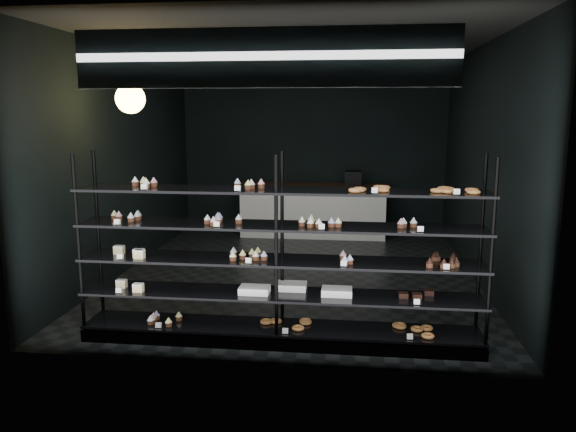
{
  "coord_description": "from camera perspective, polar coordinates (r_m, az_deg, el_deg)",
  "views": [
    {
      "loc": [
        0.78,
        -7.78,
        2.3
      ],
      "look_at": [
        0.09,
        -1.9,
        1.2
      ],
      "focal_mm": 35.0,
      "sensor_mm": 36.0,
      "label": 1
    }
  ],
  "objects": [
    {
      "name": "service_counter",
      "position": [
        10.46,
        2.62,
        0.65
      ],
      "size": [
        2.76,
        0.65,
        1.23
      ],
      "color": "silver",
      "rests_on": "room"
    },
    {
      "name": "pendant_lamp",
      "position": [
        6.95,
        -15.73,
        11.41
      ],
      "size": [
        0.34,
        0.34,
        0.9
      ],
      "color": "black",
      "rests_on": "room"
    },
    {
      "name": "display_shelf",
      "position": [
        5.63,
        -1.16,
        -6.71
      ],
      "size": [
        4.0,
        0.5,
        1.91
      ],
      "color": "black",
      "rests_on": "room"
    },
    {
      "name": "signage",
      "position": [
        4.93,
        -2.58,
        15.77
      ],
      "size": [
        3.3,
        0.05,
        0.5
      ],
      "color": "#0D1843",
      "rests_on": "room"
    },
    {
      "name": "room",
      "position": [
        7.85,
        0.93,
        5.43
      ],
      "size": [
        5.01,
        6.01,
        3.2
      ],
      "color": "black",
      "rests_on": "ground"
    }
  ]
}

